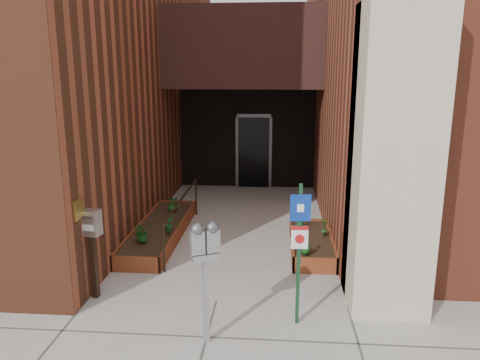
# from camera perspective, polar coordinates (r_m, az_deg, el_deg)

# --- Properties ---
(ground) EXTENTS (80.00, 80.00, 0.00)m
(ground) POSITION_cam_1_polar(r_m,az_deg,el_deg) (7.47, -2.92, -14.53)
(ground) COLOR #9E9991
(ground) RESTS_ON ground
(architecture) EXTENTS (20.00, 14.60, 10.00)m
(architecture) POSITION_cam_1_polar(r_m,az_deg,el_deg) (13.55, 0.01, 19.73)
(architecture) COLOR brown
(architecture) RESTS_ON ground
(planter_left) EXTENTS (0.90, 3.60, 0.30)m
(planter_left) POSITION_cam_1_polar(r_m,az_deg,el_deg) (10.13, -9.70, -6.17)
(planter_left) COLOR brown
(planter_left) RESTS_ON ground
(planter_right) EXTENTS (0.80, 2.20, 0.30)m
(planter_right) POSITION_cam_1_polar(r_m,az_deg,el_deg) (9.39, 8.68, -7.73)
(planter_right) COLOR brown
(planter_right) RESTS_ON ground
(handrail) EXTENTS (0.04, 3.34, 0.90)m
(handrail) POSITION_cam_1_polar(r_m,az_deg,el_deg) (9.78, -7.07, -3.00)
(handrail) COLOR black
(handrail) RESTS_ON ground
(parking_meter) EXTENTS (0.38, 0.26, 1.65)m
(parking_meter) POSITION_cam_1_polar(r_m,az_deg,el_deg) (5.94, -4.27, -8.53)
(parking_meter) COLOR #9A999C
(parking_meter) RESTS_ON ground
(sign_post) EXTENTS (0.28, 0.07, 2.03)m
(sign_post) POSITION_cam_1_polar(r_m,az_deg,el_deg) (6.41, 7.25, -7.28)
(sign_post) COLOR #153B21
(sign_post) RESTS_ON ground
(payment_dropbox) EXTENTS (0.32, 0.26, 1.43)m
(payment_dropbox) POSITION_cam_1_polar(r_m,az_deg,el_deg) (7.51, -17.64, -6.41)
(payment_dropbox) COLOR black
(payment_dropbox) RESTS_ON ground
(shrub_left_a) EXTENTS (0.49, 0.49, 0.38)m
(shrub_left_a) POSITION_cam_1_polar(r_m,az_deg,el_deg) (9.11, -11.80, -6.14)
(shrub_left_a) COLOR #164F16
(shrub_left_a) RESTS_ON planter_left
(shrub_left_b) EXTENTS (0.24, 0.24, 0.34)m
(shrub_left_b) POSITION_cam_1_polar(r_m,az_deg,el_deg) (9.52, -8.71, -5.29)
(shrub_left_b) COLOR #18561E
(shrub_left_b) RESTS_ON planter_left
(shrub_left_c) EXTENTS (0.21, 0.21, 0.34)m
(shrub_left_c) POSITION_cam_1_polar(r_m,az_deg,el_deg) (10.85, -8.33, -2.92)
(shrub_left_c) COLOR #195A1C
(shrub_left_c) RESTS_ON planter_left
(shrub_left_d) EXTENTS (0.22, 0.22, 0.32)m
(shrub_left_d) POSITION_cam_1_polar(r_m,az_deg,el_deg) (10.91, -7.85, -2.86)
(shrub_left_d) COLOR #175217
(shrub_left_d) RESTS_ON planter_left
(shrub_right_a) EXTENTS (0.21, 0.21, 0.32)m
(shrub_right_a) POSITION_cam_1_polar(r_m,az_deg,el_deg) (8.42, 8.01, -7.85)
(shrub_right_a) COLOR #175217
(shrub_right_a) RESTS_ON planter_right
(shrub_right_b) EXTENTS (0.25, 0.25, 0.34)m
(shrub_right_b) POSITION_cam_1_polar(r_m,az_deg,el_deg) (9.38, 10.24, -5.64)
(shrub_right_b) COLOR #2C601B
(shrub_right_b) RESTS_ON planter_right
(shrub_right_c) EXTENTS (0.37, 0.37, 0.29)m
(shrub_right_c) POSITION_cam_1_polar(r_m,az_deg,el_deg) (9.74, 7.31, -4.92)
(shrub_right_c) COLOR #275D1A
(shrub_right_c) RESTS_ON planter_right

